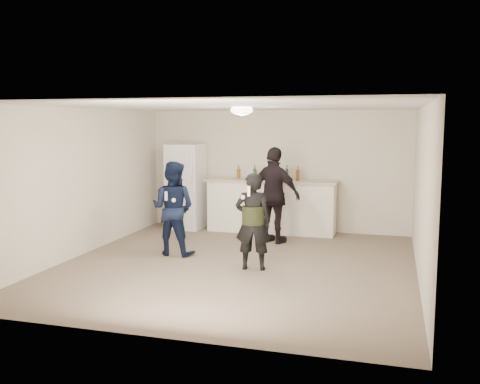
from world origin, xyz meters
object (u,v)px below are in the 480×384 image
(man, at_px, (173,208))
(counter, at_px, (271,207))
(woman, at_px, (253,221))
(shaker, at_px, (255,175))
(fridge, at_px, (186,186))
(spectator, at_px, (275,195))

(man, bearing_deg, counter, -115.01)
(man, distance_m, woman, 1.64)
(shaker, distance_m, woman, 2.93)
(counter, bearing_deg, woman, -82.93)
(fridge, height_order, shaker, fridge)
(man, height_order, woman, man)
(counter, height_order, fridge, fridge)
(fridge, height_order, spectator, spectator)
(counter, xyz_separation_m, man, (-1.20, -2.29, 0.28))
(fridge, height_order, woman, fridge)
(fridge, bearing_deg, shaker, 2.31)
(fridge, distance_m, shaker, 1.54)
(fridge, xyz_separation_m, shaker, (1.52, 0.06, 0.28))
(fridge, distance_m, spectator, 2.30)
(fridge, relative_size, man, 1.12)
(man, xyz_separation_m, spectator, (1.48, 1.34, 0.10))
(fridge, xyz_separation_m, spectator, (2.12, -0.88, 0.00))
(counter, height_order, man, man)
(shaker, height_order, woman, woman)
(fridge, bearing_deg, counter, 2.17)
(woman, relative_size, spectator, 0.83)
(woman, bearing_deg, fridge, -60.28)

